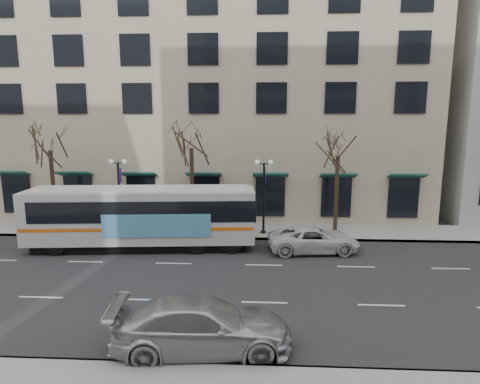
# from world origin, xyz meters

# --- Properties ---
(ground) EXTENTS (160.00, 160.00, 0.00)m
(ground) POSITION_xyz_m (0.00, 0.00, 0.00)
(ground) COLOR black
(ground) RESTS_ON ground
(sidewalk_far) EXTENTS (80.00, 4.00, 0.15)m
(sidewalk_far) POSITION_xyz_m (5.00, 9.00, 0.07)
(sidewalk_far) COLOR gray
(sidewalk_far) RESTS_ON ground
(building_hotel) EXTENTS (40.00, 20.00, 24.00)m
(building_hotel) POSITION_xyz_m (-2.00, 21.00, 12.00)
(building_hotel) COLOR tan
(building_hotel) RESTS_ON ground
(tree_far_left) EXTENTS (3.60, 3.60, 8.34)m
(tree_far_left) POSITION_xyz_m (-10.00, 8.80, 6.70)
(tree_far_left) COLOR black
(tree_far_left) RESTS_ON ground
(tree_far_mid) EXTENTS (3.60, 3.60, 8.55)m
(tree_far_mid) POSITION_xyz_m (0.00, 8.80, 6.91)
(tree_far_mid) COLOR black
(tree_far_mid) RESTS_ON ground
(tree_far_right) EXTENTS (3.60, 3.60, 8.06)m
(tree_far_right) POSITION_xyz_m (10.00, 8.80, 6.42)
(tree_far_right) COLOR black
(tree_far_right) RESTS_ON ground
(lamp_post_left) EXTENTS (1.22, 0.45, 5.21)m
(lamp_post_left) POSITION_xyz_m (-4.99, 8.20, 2.94)
(lamp_post_left) COLOR black
(lamp_post_left) RESTS_ON ground
(lamp_post_right) EXTENTS (1.22, 0.45, 5.21)m
(lamp_post_right) POSITION_xyz_m (5.01, 8.20, 2.94)
(lamp_post_right) COLOR black
(lamp_post_right) RESTS_ON ground
(city_bus) EXTENTS (14.05, 4.22, 3.75)m
(city_bus) POSITION_xyz_m (-2.41, 5.03, 2.05)
(city_bus) COLOR silver
(city_bus) RESTS_ON ground
(silver_car) EXTENTS (6.36, 3.05, 1.79)m
(silver_car) POSITION_xyz_m (2.83, -6.03, 0.89)
(silver_car) COLOR #ADB0B5
(silver_car) RESTS_ON ground
(white_pickup) EXTENTS (5.64, 3.04, 1.51)m
(white_pickup) POSITION_xyz_m (8.00, 4.80, 0.75)
(white_pickup) COLOR silver
(white_pickup) RESTS_ON ground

